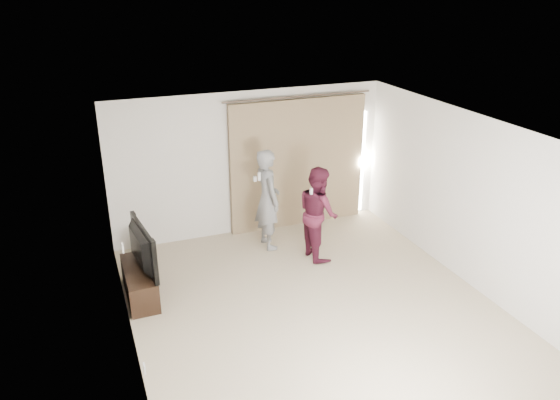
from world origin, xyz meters
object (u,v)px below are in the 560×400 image
at_px(tv, 136,249).
at_px(person_woman, 318,213).
at_px(tv_console, 140,283).
at_px(person_man, 268,199).

xyz_separation_m(tv, person_woman, (2.97, 0.22, 0.00)).
bearing_deg(tv_console, person_woman, 4.24).
bearing_deg(person_woman, tv, -175.76).
xyz_separation_m(person_man, person_woman, (0.65, -0.63, -0.09)).
xyz_separation_m(tv, person_man, (2.32, 0.86, 0.09)).
relative_size(tv, person_woman, 0.74).
distance_m(person_man, person_woman, 0.92).
bearing_deg(tv, tv_console, -0.00).
xyz_separation_m(tv_console, person_man, (2.32, 0.86, 0.66)).
height_order(tv, person_woman, person_woman).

